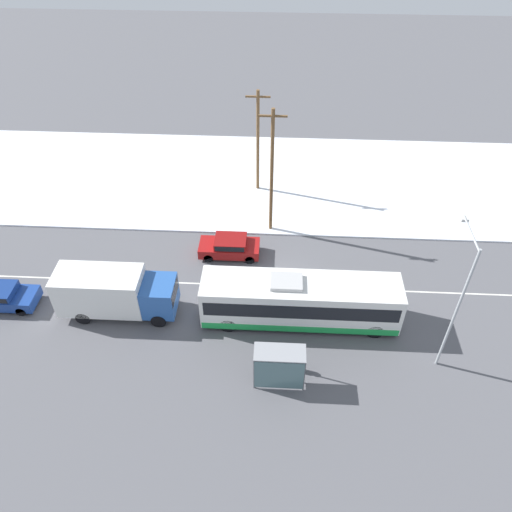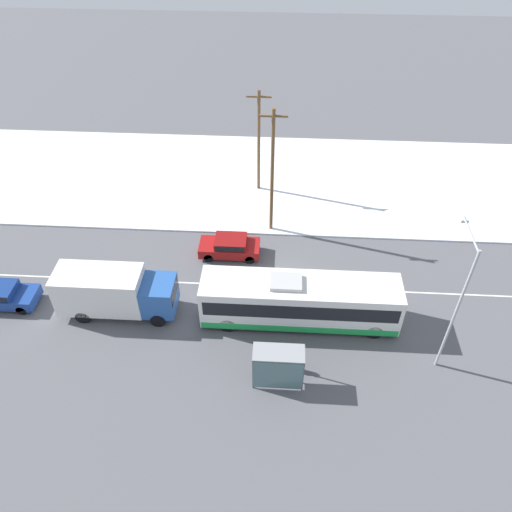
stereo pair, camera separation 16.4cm
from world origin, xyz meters
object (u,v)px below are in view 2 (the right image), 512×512
Objects in this scene: bus_shelter at (278,365)px; utility_pole_snowlot at (259,141)px; sedan_car at (230,246)px; utility_pole_roadside at (272,172)px; pedestrian_at_stop at (281,354)px; streetlamp at (458,290)px; box_truck at (114,291)px; city_bus at (300,301)px.

utility_pole_snowlot reaches higher than bus_shelter.
utility_pole_roadside is (2.69, 2.94, 4.12)m from sedan_car.
streetlamp is at bearing 7.86° from pedestrian_at_stop.
utility_pole_snowlot is at bearing 60.44° from box_truck.
city_bus is 1.38× the size of streetlamp.
utility_pole_snowlot reaches higher than city_bus.
city_bus is at bearing 129.66° from sedan_car.
sedan_car is 0.44× the size of utility_pole_roadside.
utility_pole_roadside is at bearing -132.38° from sedan_car.
pedestrian_at_stop is 0.19× the size of utility_pole_roadside.
bus_shelter is 0.28× the size of utility_pole_roadside.
box_truck is at bearing 154.49° from bus_shelter.
pedestrian_at_stop is 9.58m from streetlamp.
city_bus is at bearing -0.06° from box_truck.
utility_pole_snowlot is at bearing 102.87° from utility_pole_roadside.
streetlamp is (12.23, -7.95, 4.46)m from sedan_car.
city_bus is 14.43m from utility_pole_snowlot.
city_bus is 1.22× the size of utility_pole_roadside.
city_bus is 4.33× the size of bus_shelter.
utility_pole_roadside reaches higher than utility_pole_snowlot.
sedan_car is 5.73m from utility_pole_roadside.
pedestrian_at_stop is at bearing -105.79° from city_bus.
box_truck reaches higher than bus_shelter.
streetlamp is 14.49m from utility_pole_roadside.
sedan_car is 0.49× the size of utility_pole_snowlot.
utility_pole_roadside reaches higher than sedan_car.
city_bus is 1.64× the size of box_truck.
box_truck is 8.51m from sedan_car.
utility_pole_roadside reaches higher than streetlamp.
bus_shelter reaches higher than sedan_car.
city_bus reaches higher than bus_shelter.
streetlamp is (18.56, -2.33, 3.55)m from box_truck.
city_bus is 1.38× the size of utility_pole_snowlot.
bus_shelter is (9.87, -4.71, -0.02)m from box_truck.
streetlamp is 19.39m from utility_pole_snowlot.
sedan_car is at bearing 111.95° from pedestrian_at_stop.
pedestrian_at_stop is at bearing -19.34° from box_truck.
utility_pole_roadside is (-1.98, 8.58, 3.34)m from city_bus.
utility_pole_snowlot reaches higher than pedestrian_at_stop.
sedan_car is (6.32, 5.62, -0.92)m from box_truck.
streetlamp reaches higher than city_bus.
utility_pole_roadside is at bearing 43.55° from box_truck.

